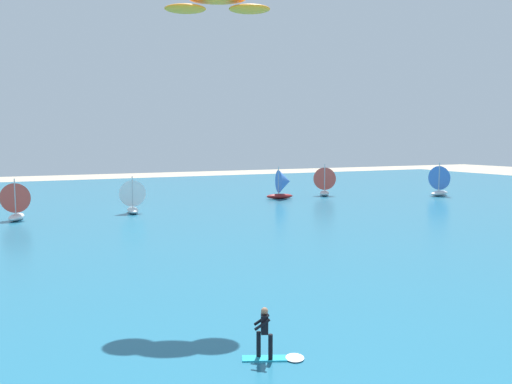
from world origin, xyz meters
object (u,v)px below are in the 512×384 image
Objects in this scene: sailboat_far_right at (17,201)px; kitesurfer at (271,341)px; sailboat_center_horizon at (325,181)px; sailboat_far_left at (283,184)px; kite at (217,5)px; sailboat_mid_right at (442,180)px; sailboat_mid_left at (132,196)px.

kitesurfer is at bearing -79.62° from sailboat_far_right.
sailboat_center_horizon is 6.59m from sailboat_far_left.
kitesurfer is 0.56× the size of sailboat_far_right.
kite reaches higher than sailboat_mid_right.
sailboat_center_horizon reaches higher than sailboat_mid_left.
kite is at bearing 80.33° from kitesurfer.
sailboat_far_left is at bearing 8.61° from sailboat_far_right.
sailboat_center_horizon is (28.42, 40.68, 1.18)m from kitesurfer.
sailboat_mid_right is 1.15× the size of sailboat_far_right.
sailboat_center_horizon reaches higher than sailboat_far_left.
kite is at bearing -146.44° from sailboat_mid_right.
sailboat_center_horizon is (27.12, 33.04, -10.85)m from kite.
kite is at bearing -129.38° from sailboat_center_horizon.
sailboat_mid_right is 19.96m from sailboat_far_left.
sailboat_far_right is (-7.75, 27.55, -10.99)m from kite.
kite reaches higher than sailboat_far_right.
sailboat_far_left reaches higher than kitesurfer.
kite is 1.26× the size of sailboat_far_left.
kite reaches higher than sailboat_center_horizon.
sailboat_mid_left is at bearing -167.84° from sailboat_center_horizon.
sailboat_center_horizon is 35.30m from sailboat_far_right.
kitesurfer is at bearing -99.67° from kite.
kite is 29.84m from sailboat_mid_left.
kite is 39.48m from sailboat_far_left.
sailboat_mid_left is (3.41, 35.29, 0.99)m from kitesurfer.
sailboat_far_left is (-6.49, -1.20, -0.05)m from sailboat_center_horizon.
sailboat_far_right is at bearing 105.71° from kite.
sailboat_mid_left is 18.99m from sailboat_far_left.
sailboat_center_horizon reaches higher than sailboat_far_right.
sailboat_far_left is (20.63, 31.84, -10.90)m from kite.
kite is at bearing -122.94° from sailboat_far_left.
sailboat_center_horizon reaches higher than kitesurfer.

